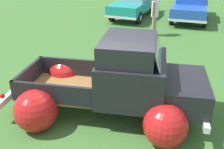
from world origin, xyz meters
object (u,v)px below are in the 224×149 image
object	(u,v)px
show_car_0	(134,4)
spectator_0	(155,13)
vintage_pickup_truck	(121,85)
show_car_1	(191,6)

from	to	relation	value
show_car_0	spectator_0	size ratio (longest dim) A/B	2.50
vintage_pickup_truck	show_car_1	world-z (taller)	vintage_pickup_truck
vintage_pickup_truck	spectator_0	size ratio (longest dim) A/B	2.61
show_car_1	spectator_0	bearing A→B (deg)	-20.16
vintage_pickup_truck	spectator_0	bearing A→B (deg)	85.40
show_car_0	spectator_0	bearing A→B (deg)	32.52
show_car_0	spectator_0	xyz separation A→B (m)	(1.81, -3.39, 0.29)
show_car_1	spectator_0	xyz separation A→B (m)	(-1.45, -3.81, 0.28)
show_car_0	show_car_1	bearing A→B (deg)	101.78
vintage_pickup_truck	show_car_0	distance (m)	10.25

